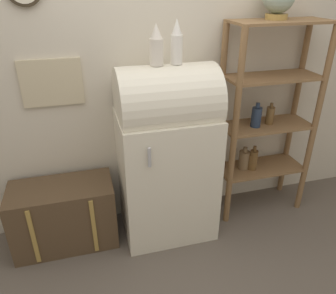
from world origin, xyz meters
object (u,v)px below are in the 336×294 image
Objects in this scene: vase_left at (156,46)px; refrigerator at (167,153)px; suitcase_trunk at (65,215)px; vase_center at (177,43)px.

refrigerator is at bearing -0.10° from vase_left.
suitcase_trunk is (-0.82, 0.04, -0.45)m from refrigerator.
suitcase_trunk is 2.91× the size of vase_left.
refrigerator is at bearing -178.99° from vase_center.
refrigerator is 5.22× the size of vase_left.
vase_left is (-0.07, 0.00, 0.81)m from refrigerator.
refrigerator is 0.82m from vase_center.
vase_center reaches higher than refrigerator.
refrigerator is at bearing -2.67° from suitcase_trunk.
vase_center is (0.89, -0.04, 1.27)m from suitcase_trunk.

